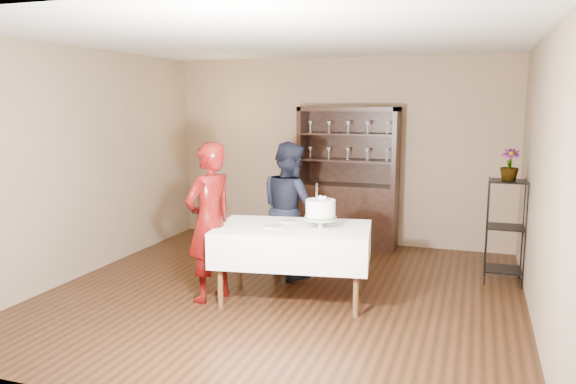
% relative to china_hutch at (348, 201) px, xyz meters
% --- Properties ---
extents(floor, '(5.00, 5.00, 0.00)m').
position_rel_china_hutch_xyz_m(floor, '(-0.20, -2.25, -0.66)').
color(floor, black).
rests_on(floor, ground).
extents(ceiling, '(5.00, 5.00, 0.00)m').
position_rel_china_hutch_xyz_m(ceiling, '(-0.20, -2.25, 2.04)').
color(ceiling, silver).
rests_on(ceiling, back_wall).
extents(back_wall, '(5.00, 0.02, 2.70)m').
position_rel_china_hutch_xyz_m(back_wall, '(-0.20, 0.25, 0.69)').
color(back_wall, '#76644C').
rests_on(back_wall, floor).
extents(wall_left, '(0.02, 5.00, 2.70)m').
position_rel_china_hutch_xyz_m(wall_left, '(-2.70, -2.25, 0.69)').
color(wall_left, '#76644C').
rests_on(wall_left, floor).
extents(wall_right, '(0.02, 5.00, 2.70)m').
position_rel_china_hutch_xyz_m(wall_right, '(2.30, -2.25, 0.69)').
color(wall_right, '#76644C').
rests_on(wall_right, floor).
extents(china_hutch, '(1.40, 0.48, 2.00)m').
position_rel_china_hutch_xyz_m(china_hutch, '(0.00, 0.00, 0.00)').
color(china_hutch, black).
rests_on(china_hutch, floor).
extents(plant_etagere, '(0.42, 0.42, 1.20)m').
position_rel_china_hutch_xyz_m(plant_etagere, '(2.08, -1.05, -0.01)').
color(plant_etagere, black).
rests_on(plant_etagere, floor).
extents(cake_table, '(1.71, 1.20, 0.79)m').
position_rel_china_hutch_xyz_m(cake_table, '(-0.04, -2.41, -0.06)').
color(cake_table, silver).
rests_on(cake_table, floor).
extents(woman, '(0.59, 0.71, 1.67)m').
position_rel_china_hutch_xyz_m(woman, '(-0.86, -2.67, 0.17)').
color(woman, '#3B0705').
rests_on(woman, floor).
extents(man, '(0.99, 0.98, 1.61)m').
position_rel_china_hutch_xyz_m(man, '(-0.35, -1.57, 0.14)').
color(man, black).
rests_on(man, floor).
extents(cake, '(0.39, 0.39, 0.47)m').
position_rel_china_hutch_xyz_m(cake, '(0.25, -2.39, 0.31)').
color(cake, silver).
rests_on(cake, cake_table).
extents(plate_near, '(0.22, 0.22, 0.01)m').
position_rel_china_hutch_xyz_m(plate_near, '(-0.22, -2.49, 0.13)').
color(plate_near, silver).
rests_on(plate_near, cake_table).
extents(plate_far, '(0.22, 0.22, 0.01)m').
position_rel_china_hutch_xyz_m(plate_far, '(-0.16, -2.19, 0.13)').
color(plate_far, silver).
rests_on(plate_far, cake_table).
extents(potted_plant, '(0.21, 0.21, 0.36)m').
position_rel_china_hutch_xyz_m(potted_plant, '(2.08, -1.06, 0.70)').
color(potted_plant, '#4D7336').
rests_on(potted_plant, plant_etagere).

